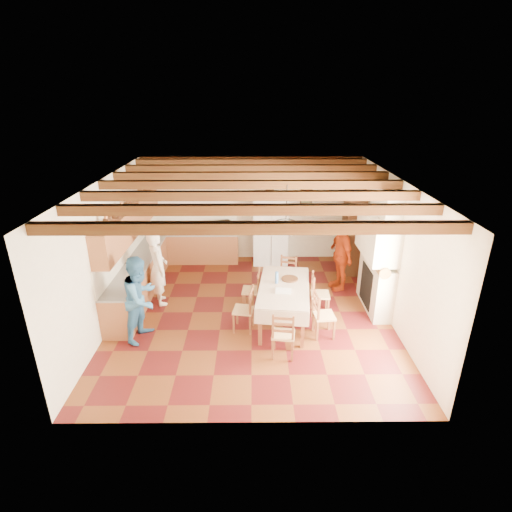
{
  "coord_description": "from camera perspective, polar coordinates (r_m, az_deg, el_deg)",
  "views": [
    {
      "loc": [
        0.03,
        -7.85,
        4.63
      ],
      "look_at": [
        0.1,
        0.3,
        1.25
      ],
      "focal_mm": 28.0,
      "sensor_mm": 36.0,
      "label": 1
    }
  ],
  "objects": [
    {
      "name": "dining_table",
      "position": [
        8.4,
        4.01,
        -4.81
      ],
      "size": [
        1.24,
        2.09,
        0.87
      ],
      "rotation": [
        0.0,
        0.0,
        -0.12
      ],
      "color": "silver",
      "rests_on": "floor"
    },
    {
      "name": "ceiling_beams",
      "position": [
        8.04,
        -0.71,
        10.16
      ],
      "size": [
        6.0,
        6.3,
        0.16
      ],
      "primitive_type": null,
      "color": "#3A180C",
      "rests_on": "ground"
    },
    {
      "name": "chair_end_far",
      "position": [
        9.68,
        4.44,
        -2.94
      ],
      "size": [
        0.51,
        0.5,
        0.96
      ],
      "primitive_type": null,
      "rotation": [
        0.0,
        0.0,
        -0.28
      ],
      "color": "brown",
      "rests_on": "floor"
    },
    {
      "name": "ceiling",
      "position": [
        8.02,
        -0.71,
        10.86
      ],
      "size": [
        6.0,
        6.5,
        0.02
      ],
      "primitive_type": "cube",
      "color": "white",
      "rests_on": "ground"
    },
    {
      "name": "lower_cabinets_left",
      "position": [
        10.21,
        -15.97,
        -2.69
      ],
      "size": [
        0.6,
        4.3,
        0.86
      ],
      "primitive_type": "cube",
      "color": "brown",
      "rests_on": "ground"
    },
    {
      "name": "wall_front",
      "position": [
        5.56,
        -0.73,
        -11.78
      ],
      "size": [
        6.0,
        0.02,
        3.0
      ],
      "primitive_type": "cube",
      "color": "silver",
      "rests_on": "ground"
    },
    {
      "name": "fridge_vase",
      "position": [
        11.06,
        1.98,
        9.27
      ],
      "size": [
        0.35,
        0.35,
        0.32
      ],
      "primitive_type": "imported",
      "rotation": [
        0.0,
        0.0,
        0.15
      ],
      "color": "#3D1C11",
      "rests_on": "refrigerator"
    },
    {
      "name": "lower_cabinets_back",
      "position": [
        11.7,
        -8.22,
        1.24
      ],
      "size": [
        2.3,
        0.6,
        0.86
      ],
      "primitive_type": "cube",
      "color": "brown",
      "rests_on": "ground"
    },
    {
      "name": "person_woman_red",
      "position": [
        10.03,
        11.98,
        0.12
      ],
      "size": [
        0.65,
        1.11,
        1.78
      ],
      "primitive_type": "imported",
      "rotation": [
        0.0,
        0.0,
        -1.35
      ],
      "color": "#B0340F",
      "rests_on": "floor"
    },
    {
      "name": "wall_left",
      "position": [
        8.98,
        -20.24,
        0.67
      ],
      "size": [
        0.02,
        6.5,
        3.0
      ],
      "primitive_type": "cube",
      "color": "silver",
      "rests_on": "ground"
    },
    {
      "name": "fireplace",
      "position": [
        9.08,
        16.77,
        0.69
      ],
      "size": [
        0.56,
        1.6,
        2.8
      ],
      "primitive_type": null,
      "color": "beige",
      "rests_on": "ground"
    },
    {
      "name": "floor",
      "position": [
        9.12,
        -0.62,
        -8.06
      ],
      "size": [
        6.0,
        6.5,
        0.02
      ],
      "primitive_type": "cube",
      "color": "#501212",
      "rests_on": "ground"
    },
    {
      "name": "wall_back",
      "position": [
        11.54,
        -0.63,
        6.79
      ],
      "size": [
        6.0,
        0.02,
        3.0
      ],
      "primitive_type": "cube",
      "color": "silver",
      "rests_on": "ground"
    },
    {
      "name": "chair_left_far",
      "position": [
        9.04,
        -0.68,
        -4.8
      ],
      "size": [
        0.44,
        0.45,
        0.96
      ],
      "primitive_type": null,
      "rotation": [
        0.0,
        0.0,
        -1.66
      ],
      "color": "brown",
      "rests_on": "floor"
    },
    {
      "name": "person_man",
      "position": [
        9.4,
        -13.81,
        -1.64
      ],
      "size": [
        0.64,
        0.76,
        1.77
      ],
      "primitive_type": "imported",
      "rotation": [
        0.0,
        0.0,
        1.96
      ],
      "color": "white",
      "rests_on": "floor"
    },
    {
      "name": "countertop_back",
      "position": [
        11.54,
        -8.35,
        3.32
      ],
      "size": [
        2.34,
        0.62,
        0.04
      ],
      "primitive_type": "cube",
      "color": "slate",
      "rests_on": "lower_cabinets_back"
    },
    {
      "name": "upper_cabinets",
      "position": [
        9.75,
        -17.56,
        4.89
      ],
      "size": [
        0.35,
        4.2,
        0.7
      ],
      "primitive_type": "cube",
      "color": "brown",
      "rests_on": "ground"
    },
    {
      "name": "hutch",
      "position": [
        11.19,
        13.63,
        3.63
      ],
      "size": [
        0.65,
        1.29,
        2.26
      ],
      "primitive_type": null,
      "rotation": [
        0.0,
        0.0,
        -0.1
      ],
      "color": "#3D1C11",
      "rests_on": "floor"
    },
    {
      "name": "backsplash_left",
      "position": [
        10.0,
        -18.0,
        1.32
      ],
      "size": [
        0.03,
        4.3,
        0.6
      ],
      "primitive_type": "cube",
      "color": "white",
      "rests_on": "ground"
    },
    {
      "name": "wall_picture",
      "position": [
        11.52,
        7.18,
        8.39
      ],
      "size": [
        0.34,
        0.03,
        0.42
      ],
      "primitive_type": "cube",
      "color": "black",
      "rests_on": "ground"
    },
    {
      "name": "backsplash_back",
      "position": [
        11.71,
        -8.26,
        5.26
      ],
      "size": [
        2.3,
        0.03,
        0.6
      ],
      "primitive_type": "cube",
      "color": "white",
      "rests_on": "ground"
    },
    {
      "name": "chair_left_near",
      "position": [
        8.28,
        -1.82,
        -7.58
      ],
      "size": [
        0.46,
        0.48,
        0.96
      ],
      "primitive_type": null,
      "rotation": [
        0.0,
        0.0,
        -1.73
      ],
      "color": "brown",
      "rests_on": "floor"
    },
    {
      "name": "refrigerator",
      "position": [
        11.37,
        2.16,
        3.73
      ],
      "size": [
        1.0,
        0.84,
        1.94
      ],
      "primitive_type": "cube",
      "rotation": [
        0.0,
        0.0,
        -0.05
      ],
      "color": "white",
      "rests_on": "floor"
    },
    {
      "name": "microwave",
      "position": [
        11.41,
        -4.89,
        4.16
      ],
      "size": [
        0.63,
        0.52,
        0.3
      ],
      "primitive_type": "imported",
      "rotation": [
        0.0,
        0.0,
        0.33
      ],
      "color": "silver",
      "rests_on": "countertop_back"
    },
    {
      "name": "chair_right_near",
      "position": [
        8.2,
        9.72,
        -8.25
      ],
      "size": [
        0.44,
        0.45,
        0.96
      ],
      "primitive_type": null,
      "rotation": [
        0.0,
        0.0,
        1.66
      ],
      "color": "brown",
      "rests_on": "floor"
    },
    {
      "name": "person_woman_blue",
      "position": [
        8.16,
        -16.09,
        -5.82
      ],
      "size": [
        0.9,
        1.02,
        1.75
      ],
      "primitive_type": "imported",
      "rotation": [
        0.0,
        0.0,
        1.25
      ],
      "color": "teal",
      "rests_on": "floor"
    },
    {
      "name": "chair_end_near",
      "position": [
        7.53,
        3.93,
        -10.97
      ],
      "size": [
        0.47,
        0.46,
        0.96
      ],
      "primitive_type": null,
      "rotation": [
        0.0,
        0.0,
        3.0
      ],
      "color": "brown",
      "rests_on": "floor"
    },
    {
      "name": "chair_right_far",
      "position": [
        8.98,
        9.17,
        -5.33
      ],
      "size": [
        0.43,
        0.44,
        0.96
      ],
      "primitive_type": null,
      "rotation": [
        0.0,
        0.0,
        1.51
      ],
      "color": "brown",
      "rests_on": "floor"
    },
    {
      "name": "chandelier",
      "position": [
        7.83,
        4.3,
        4.77
      ],
      "size": [
        0.47,
        0.47,
        0.03
      ],
      "primitive_type": "torus",
      "color": "black",
      "rests_on": "ground"
    },
    {
      "name": "wall_right",
      "position": [
        8.96,
        18.97,
        0.8
      ],
      "size": [
        0.02,
        6.5,
        3.0
      ],
      "primitive_type": "cube",
      "color": "silver",
      "rests_on": "ground"
    },
    {
      "name": "countertop_left",
      "position": [
        10.04,
        -16.24,
        -0.36
      ],
      "size": [
        0.62,
        4.3,
        0.04
      ],
      "primitive_type": "cube",
      "color": "slate",
      "rests_on": "lower_cabinets_left"
    }
  ]
}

